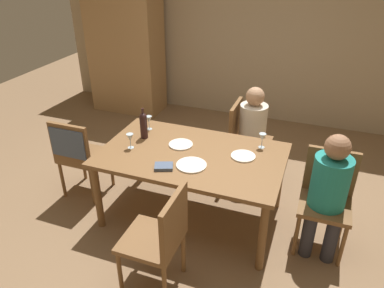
# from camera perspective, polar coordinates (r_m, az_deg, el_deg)

# --- Properties ---
(ground_plane) EXTENTS (10.00, 10.00, 0.00)m
(ground_plane) POSITION_cam_1_polar(r_m,az_deg,el_deg) (3.88, 0.00, -10.94)
(ground_plane) COLOR #846647
(rear_room_partition) EXTENTS (6.40, 0.12, 2.70)m
(rear_room_partition) POSITION_cam_1_polar(r_m,az_deg,el_deg) (5.73, 10.00, 17.03)
(rear_room_partition) COLOR tan
(rear_room_partition) RESTS_ON ground_plane
(armoire_cabinet) EXTENTS (1.18, 0.62, 2.18)m
(armoire_cabinet) POSITION_cam_1_polar(r_m,az_deg,el_deg) (6.05, -10.27, 15.16)
(armoire_cabinet) COLOR #A87F51
(armoire_cabinet) RESTS_ON ground_plane
(dining_table) EXTENTS (1.72, 1.06, 0.74)m
(dining_table) POSITION_cam_1_polar(r_m,az_deg,el_deg) (3.49, 0.00, -2.57)
(dining_table) COLOR brown
(dining_table) RESTS_ON ground_plane
(chair_right_end) EXTENTS (0.44, 0.44, 0.92)m
(chair_right_end) POSITION_cam_1_polar(r_m,az_deg,el_deg) (3.48, 20.18, -7.21)
(chair_right_end) COLOR brown
(chair_right_end) RESTS_ON ground_plane
(chair_far_right) EXTENTS (0.44, 0.44, 0.92)m
(chair_far_right) POSITION_cam_1_polar(r_m,az_deg,el_deg) (4.25, 8.09, 1.23)
(chair_far_right) COLOR brown
(chair_far_right) RESTS_ON ground_plane
(chair_near) EXTENTS (0.44, 0.44, 0.92)m
(chair_near) POSITION_cam_1_polar(r_m,az_deg,el_deg) (2.87, -4.83, -13.95)
(chair_near) COLOR brown
(chair_near) RESTS_ON ground_plane
(chair_left_end) EXTENTS (0.44, 0.46, 0.92)m
(chair_left_end) POSITION_cam_1_polar(r_m,az_deg,el_deg) (3.99, -17.60, -0.89)
(chair_left_end) COLOR brown
(chair_left_end) RESTS_ON ground_plane
(person_woman_host) EXTENTS (0.32, 0.36, 1.15)m
(person_woman_host) POSITION_cam_1_polar(r_m,az_deg,el_deg) (3.32, 20.47, -6.47)
(person_woman_host) COLOR #33333D
(person_woman_host) RESTS_ON ground_plane
(person_man_bearded) EXTENTS (0.35, 0.31, 1.13)m
(person_man_bearded) POSITION_cam_1_polar(r_m,az_deg,el_deg) (4.18, 9.71, 2.44)
(person_man_bearded) COLOR #33333D
(person_man_bearded) RESTS_ON ground_plane
(wine_bottle_tall_green) EXTENTS (0.08, 0.08, 0.32)m
(wine_bottle_tall_green) POSITION_cam_1_polar(r_m,az_deg,el_deg) (3.70, -7.52, 3.00)
(wine_bottle_tall_green) COLOR black
(wine_bottle_tall_green) RESTS_ON dining_table
(wine_glass_near_left) EXTENTS (0.07, 0.07, 0.15)m
(wine_glass_near_left) POSITION_cam_1_polar(r_m,az_deg,el_deg) (3.56, 10.87, 0.97)
(wine_glass_near_left) COLOR silver
(wine_glass_near_left) RESTS_ON dining_table
(wine_glass_centre) EXTENTS (0.07, 0.07, 0.15)m
(wine_glass_centre) POSITION_cam_1_polar(r_m,az_deg,el_deg) (3.54, -9.59, 0.92)
(wine_glass_centre) COLOR silver
(wine_glass_centre) RESTS_ON dining_table
(wine_glass_near_right) EXTENTS (0.07, 0.07, 0.15)m
(wine_glass_near_right) POSITION_cam_1_polar(r_m,az_deg,el_deg) (3.88, -6.72, 3.72)
(wine_glass_near_right) COLOR silver
(wine_glass_near_right) RESTS_ON dining_table
(dinner_plate_host) EXTENTS (0.24, 0.24, 0.01)m
(dinner_plate_host) POSITION_cam_1_polar(r_m,az_deg,el_deg) (3.59, -1.75, -0.07)
(dinner_plate_host) COLOR white
(dinner_plate_host) RESTS_ON dining_table
(dinner_plate_guest_left) EXTENTS (0.27, 0.27, 0.01)m
(dinner_plate_guest_left) POSITION_cam_1_polar(r_m,az_deg,el_deg) (3.26, -0.10, -3.28)
(dinner_plate_guest_left) COLOR white
(dinner_plate_guest_left) RESTS_ON dining_table
(dinner_plate_guest_right) EXTENTS (0.23, 0.23, 0.01)m
(dinner_plate_guest_right) POSITION_cam_1_polar(r_m,az_deg,el_deg) (3.43, 7.94, -1.87)
(dinner_plate_guest_right) COLOR white
(dinner_plate_guest_right) RESTS_ON dining_table
(folded_napkin) EXTENTS (0.19, 0.17, 0.03)m
(folded_napkin) POSITION_cam_1_polar(r_m,az_deg,el_deg) (3.24, -4.40, -3.50)
(folded_napkin) COLOR #4C5B75
(folded_napkin) RESTS_ON dining_table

